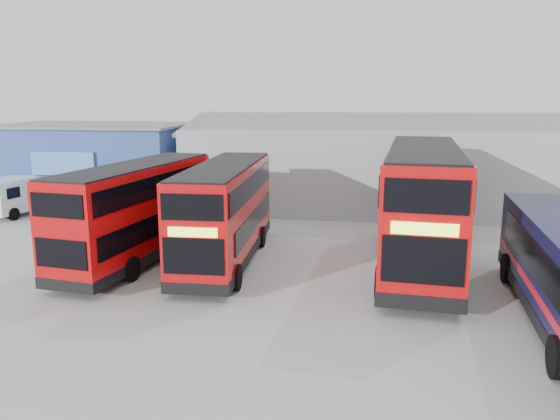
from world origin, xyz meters
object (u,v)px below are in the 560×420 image
object	(u,v)px
maintenance_shed	(430,164)
double_decker_right	(422,208)
panel_van	(22,193)
double_decker_left	(137,213)
office_block	(96,162)
double_decker_centre	(225,214)

from	to	relation	value
maintenance_shed	double_decker_right	bearing A→B (deg)	-98.41
panel_van	double_decker_left	bearing A→B (deg)	-26.06
maintenance_shed	double_decker_left	distance (m)	20.22
double_decker_right	panel_van	bearing A→B (deg)	167.55
office_block	maintenance_shed	xyz separation A→B (m)	(22.00, 2.01, 0.02)
maintenance_shed	panel_van	size ratio (longest dim) A/B	5.63
maintenance_shed	double_decker_right	distance (m)	14.03
double_decker_left	double_decker_centre	xyz separation A→B (m)	(3.73, 0.38, 0.01)
office_block	panel_van	world-z (taller)	office_block
double_decker_left	double_decker_centre	bearing A→B (deg)	-165.44
office_block	panel_van	size ratio (longest dim) A/B	2.27
maintenance_shed	double_decker_left	xyz separation A→B (m)	(-13.87, -14.70, -0.53)
office_block	double_decker_left	size ratio (longest dim) A/B	1.22
double_decker_centre	panel_van	bearing A→B (deg)	150.47
office_block	maintenance_shed	distance (m)	22.09
maintenance_shed	double_decker_left	world-z (taller)	maintenance_shed
double_decker_right	double_decker_centre	bearing A→B (deg)	-171.18
double_decker_centre	double_decker_left	bearing A→B (deg)	-175.26
office_block	double_decker_left	bearing A→B (deg)	-57.35
maintenance_shed	double_decker_left	bearing A→B (deg)	-133.32
double_decker_left	double_decker_right	world-z (taller)	double_decker_right
double_decker_right	panel_van	xyz separation A→B (m)	(-22.52, 7.38, -1.22)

